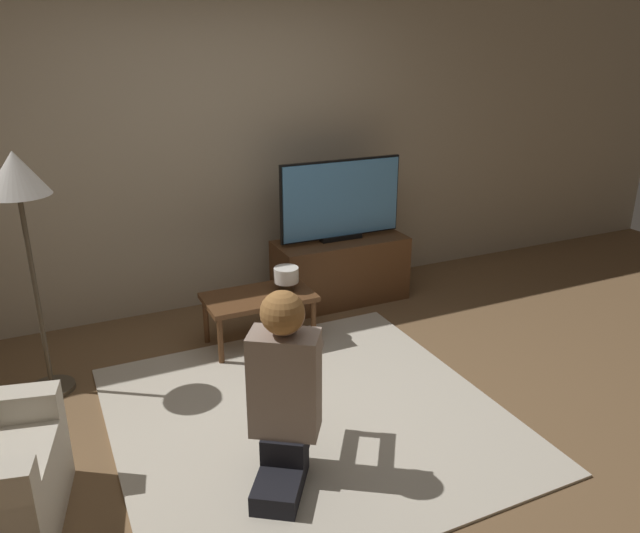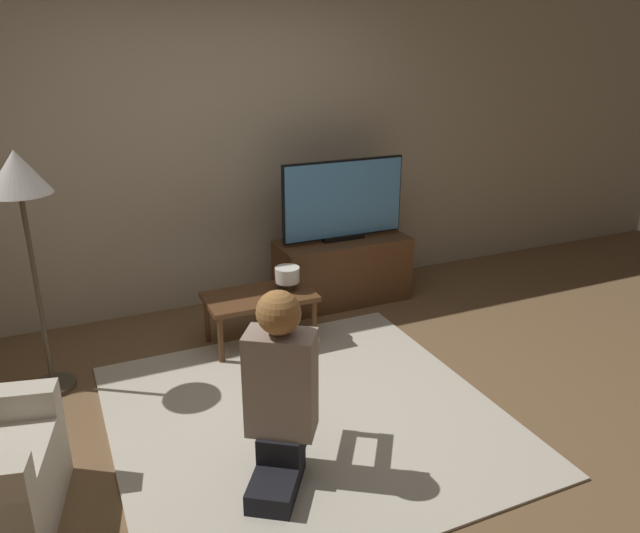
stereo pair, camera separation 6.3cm
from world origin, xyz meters
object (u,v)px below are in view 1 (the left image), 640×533
Objects in this scene: floor_lamp at (19,192)px; coffee_table at (259,301)px; tv at (341,200)px; person_kneeling at (284,384)px; table_lamp at (286,276)px.

coffee_table is at bearing 1.68° from floor_lamp.
coffee_table is (-0.89, -0.46, -0.54)m from tv.
coffee_table is 1.72m from floor_lamp.
table_lamp is (0.60, 1.45, -0.05)m from person_kneeling.
floor_lamp is (-1.43, -0.04, 0.96)m from coffee_table.
tv is 1.04× the size of person_kneeling.
table_lamp is at bearing 1.83° from floor_lamp.
tv is at bearing -89.95° from person_kneeling.
person_kneeling is (-0.38, -1.44, 0.20)m from coffee_table.
coffee_table is 0.27m from table_lamp.
person_kneeling is at bearing -123.85° from tv.
floor_lamp is at bearing -167.77° from tv.
tv reaches higher than table_lamp.
tv is 1.14m from coffee_table.
tv is 0.69× the size of floor_lamp.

